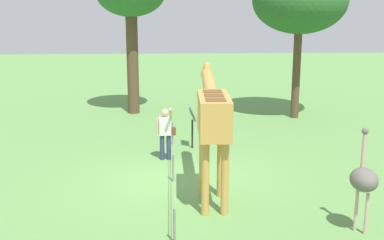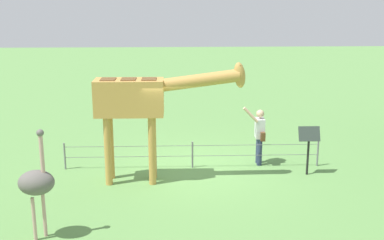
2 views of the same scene
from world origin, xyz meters
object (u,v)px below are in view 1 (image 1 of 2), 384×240
Objects in this scene: visitor at (166,131)px; ostrich at (364,180)px; giraffe at (213,117)px; info_sign at (192,120)px; tree_east at (300,1)px.

ostrich is (-5.05, -4.13, 0.27)m from visitor.
giraffe is at bearing -160.07° from visitor.
giraffe is 4.49m from info_sign.
visitor is 6.53m from ostrich.
info_sign is at bearing 3.92° from giraffe.
ostrich is 0.38× the size of tree_east.
info_sign is at bearing -36.20° from visitor.
giraffe is 0.63× the size of tree_east.
visitor is (3.17, 1.15, -1.19)m from giraffe.
tree_east is at bearing -5.86° from ostrich.
info_sign is at bearing 133.10° from tree_east.
visitor reaches higher than info_sign.
visitor is 0.29× the size of tree_east.
giraffe reaches higher than ostrich.
info_sign is (-4.05, 4.33, -3.67)m from tree_east.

